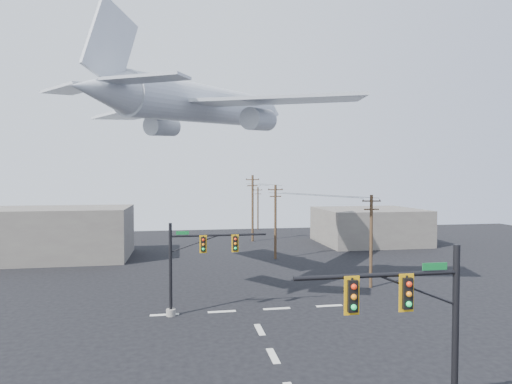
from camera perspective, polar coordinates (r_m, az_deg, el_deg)
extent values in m
cube|color=beige|center=(24.53, 2.28, -20.99)|extent=(0.40, 2.00, 0.01)
cube|color=beige|center=(28.18, 0.48, -17.87)|extent=(0.40, 2.00, 0.01)
cube|color=beige|center=(31.58, -12.10, -15.70)|extent=(2.00, 0.40, 0.01)
cube|color=beige|center=(31.68, -4.57, -15.60)|extent=(2.00, 0.40, 0.01)
cube|color=beige|center=(32.28, 2.78, -15.26)|extent=(2.00, 0.40, 0.01)
cube|color=beige|center=(33.35, 9.73, -14.72)|extent=(2.00, 0.40, 0.01)
cylinder|color=black|center=(18.29, 25.03, -17.45)|extent=(0.24, 0.24, 7.11)
cylinder|color=black|center=(16.07, 15.93, -10.63)|extent=(6.18, 0.16, 0.16)
cylinder|color=black|center=(16.93, 20.73, -12.16)|extent=(3.32, 0.08, 0.08)
cube|color=black|center=(16.56, 19.44, -12.57)|extent=(0.35, 0.30, 1.12)
cube|color=#C98E0B|center=(16.57, 19.40, -12.55)|extent=(0.56, 0.04, 1.37)
sphere|color=red|center=(16.32, 19.75, -11.50)|extent=(0.20, 0.20, 0.20)
sphere|color=orange|center=(16.41, 19.74, -12.71)|extent=(0.20, 0.20, 0.20)
sphere|color=#0EE25D|center=(16.50, 19.72, -13.90)|extent=(0.20, 0.20, 0.20)
cube|color=black|center=(15.68, 12.67, -13.33)|extent=(0.35, 0.30, 1.12)
cube|color=#C98E0B|center=(15.70, 12.64, -13.31)|extent=(0.56, 0.04, 1.37)
sphere|color=red|center=(15.43, 12.93, -12.22)|extent=(0.20, 0.20, 0.20)
sphere|color=orange|center=(15.53, 12.92, -13.49)|extent=(0.20, 0.20, 0.20)
sphere|color=#0EE25D|center=(15.62, 12.91, -14.75)|extent=(0.20, 0.20, 0.20)
cube|color=#0D5F26|center=(17.01, 22.73, -9.13)|extent=(0.97, 0.04, 0.26)
cylinder|color=gray|center=(31.24, -11.28, -15.47)|extent=(0.64, 0.64, 0.46)
cylinder|color=black|center=(30.48, -11.32, -10.10)|extent=(0.22, 0.22, 6.44)
cylinder|color=black|center=(30.19, -4.95, -5.76)|extent=(6.70, 0.15, 0.15)
cylinder|color=black|center=(30.17, -8.14, -6.84)|extent=(3.53, 0.07, 0.07)
cube|color=black|center=(30.06, -7.06, -6.92)|extent=(0.31, 0.28, 1.01)
cube|color=#C98E0B|center=(30.08, -7.06, -6.91)|extent=(0.51, 0.04, 1.24)
sphere|color=red|center=(29.86, -7.05, -6.35)|extent=(0.18, 0.18, 0.18)
sphere|color=orange|center=(29.90, -7.05, -6.96)|extent=(0.18, 0.18, 0.18)
sphere|color=#0EE25D|center=(29.96, -7.04, -7.57)|extent=(0.18, 0.18, 0.18)
cube|color=black|center=(30.25, -2.80, -6.85)|extent=(0.31, 0.28, 1.01)
cube|color=#C98E0B|center=(30.27, -2.81, -6.84)|extent=(0.51, 0.04, 1.24)
sphere|color=red|center=(30.05, -2.77, -6.29)|extent=(0.18, 0.18, 0.18)
sphere|color=orange|center=(30.10, -2.76, -6.89)|extent=(0.18, 0.18, 0.18)
sphere|color=#0EE25D|center=(30.15, -2.76, -7.50)|extent=(0.18, 0.18, 0.18)
cube|color=#0D5F26|center=(29.99, -9.77, -5.39)|extent=(0.87, 0.04, 0.24)
cylinder|color=#442E1D|center=(38.54, 15.09, -6.36)|extent=(0.27, 0.27, 8.06)
cube|color=#442E1D|center=(38.19, 15.14, -1.17)|extent=(1.60, 0.40, 0.11)
cube|color=#442E1D|center=(38.24, 15.13, -2.25)|extent=(1.25, 0.33, 0.11)
cylinder|color=black|center=(38.02, 14.10, -1.04)|extent=(0.09, 0.09, 0.11)
cylinder|color=black|center=(38.19, 15.14, -1.04)|extent=(0.09, 0.09, 0.11)
cylinder|color=black|center=(38.38, 16.18, -1.04)|extent=(0.09, 0.09, 0.11)
cylinder|color=#442E1D|center=(50.12, 2.60, -4.00)|extent=(0.29, 0.29, 8.71)
cube|color=#442E1D|center=(49.87, 2.61, 0.31)|extent=(1.76, 0.21, 0.12)
cube|color=#442E1D|center=(49.90, 2.61, -0.59)|extent=(1.37, 0.19, 0.12)
cylinder|color=black|center=(49.74, 1.72, 0.42)|extent=(0.10, 0.10, 0.12)
cylinder|color=black|center=(49.87, 2.61, 0.42)|extent=(0.10, 0.10, 0.12)
cylinder|color=black|center=(50.00, 3.49, 0.42)|extent=(0.10, 0.10, 0.12)
cylinder|color=#442E1D|center=(63.77, -0.46, -2.18)|extent=(0.34, 0.34, 9.89)
cube|color=#442E1D|center=(63.60, -0.46, 1.66)|extent=(2.00, 0.56, 0.13)
cube|color=#442E1D|center=(63.61, -0.46, 0.85)|extent=(1.57, 0.47, 0.13)
cylinder|color=black|center=(63.65, -1.27, 1.76)|extent=(0.11, 0.11, 0.13)
cylinder|color=black|center=(63.60, -0.46, 1.76)|extent=(0.11, 0.11, 0.13)
cylinder|color=black|center=(63.56, 0.35, 1.76)|extent=(0.11, 0.11, 0.13)
cylinder|color=#442E1D|center=(78.50, 0.26, -2.17)|extent=(0.27, 0.27, 7.76)
cube|color=#442E1D|center=(78.33, 0.26, 0.27)|extent=(1.61, 0.32, 0.11)
cube|color=#442E1D|center=(78.35, 0.26, -0.25)|extent=(1.25, 0.27, 0.11)
cylinder|color=black|center=(78.30, -0.27, 0.33)|extent=(0.09, 0.09, 0.11)
cylinder|color=black|center=(78.33, 0.26, 0.33)|extent=(0.09, 0.09, 0.11)
cylinder|color=black|center=(78.36, 0.78, 0.34)|extent=(0.09, 0.09, 0.11)
cylinder|color=black|center=(43.55, 7.10, -0.41)|extent=(5.45, 14.12, 0.03)
cylinder|color=black|center=(56.56, 0.05, 1.01)|extent=(0.52, 14.08, 0.03)
cylinder|color=black|center=(70.83, -0.71, 0.85)|extent=(3.59, 14.33, 0.03)
cylinder|color=black|center=(44.01, 8.97, -0.39)|extent=(5.32, 14.12, 0.03)
cylinder|color=black|center=(56.87, 1.72, 1.02)|extent=(0.28, 14.08, 0.03)
cylinder|color=black|center=(71.10, 0.58, 0.86)|extent=(3.22, 14.33, 0.03)
cylinder|color=#B2B7BF|center=(37.99, -6.13, 11.48)|extent=(14.74, 17.91, 4.59)
cone|color=#B2B7BF|center=(48.60, 1.97, 10.45)|extent=(5.34, 5.62, 3.48)
cone|color=#B2B7BF|center=(28.67, -20.06, 12.72)|extent=(5.08, 5.41, 3.16)
cube|color=#B2B7BF|center=(41.22, -15.55, 10.12)|extent=(9.91, 13.47, 0.57)
cube|color=#B2B7BF|center=(33.35, 2.94, 12.14)|extent=(13.53, 7.12, 0.57)
cylinder|color=#B2B7BF|center=(40.35, -12.40, 8.57)|extent=(3.41, 3.69, 2.00)
cylinder|color=#B2B7BF|center=(34.90, 0.35, 9.65)|extent=(3.41, 3.69, 2.00)
cube|color=#B2B7BF|center=(29.98, -18.81, 18.23)|extent=(3.07, 3.90, 5.75)
cube|color=#B2B7BF|center=(31.44, -23.34, 12.52)|extent=(4.75, 5.25, 0.33)
cube|color=#B2B7BF|center=(26.94, -14.52, 14.43)|extent=(5.41, 3.91, 0.33)
cube|color=#656159|center=(55.60, -25.81, -5.01)|extent=(18.00, 10.00, 6.00)
cube|color=#656159|center=(64.34, 14.82, -4.39)|extent=(14.00, 12.00, 5.00)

